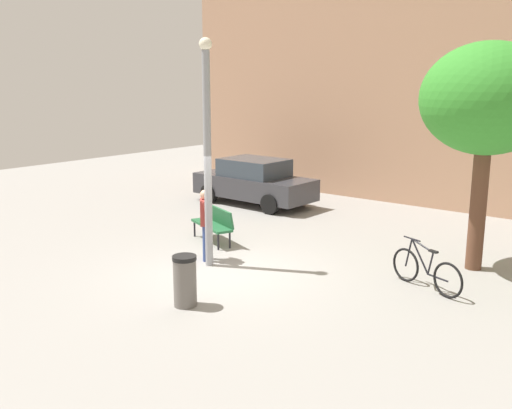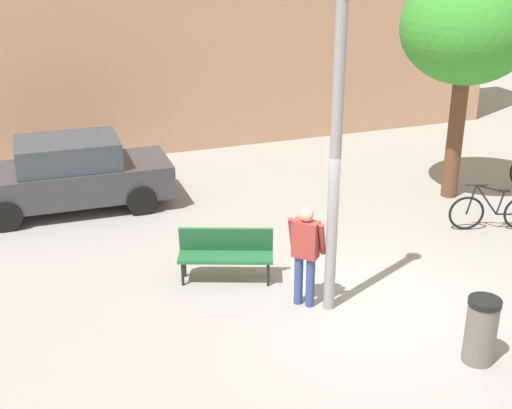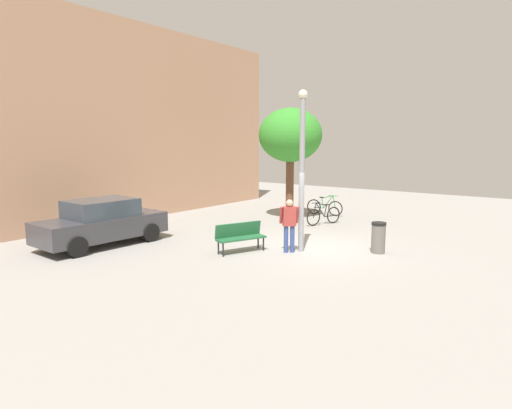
% 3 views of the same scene
% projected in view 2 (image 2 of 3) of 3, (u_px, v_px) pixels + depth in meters
% --- Properties ---
extents(ground_plane, '(36.00, 36.00, 0.00)m').
position_uv_depth(ground_plane, '(364.00, 302.00, 10.86)').
color(ground_plane, gray).
extents(lamppost, '(0.28, 0.28, 5.00)m').
position_uv_depth(lamppost, '(336.00, 144.00, 9.70)').
color(lamppost, gray).
rests_on(lamppost, ground_plane).
extents(person_by_lamppost, '(0.57, 0.59, 1.67)m').
position_uv_depth(person_by_lamppost, '(305.00, 250.00, 10.44)').
color(person_by_lamppost, '#334784').
rests_on(person_by_lamppost, ground_plane).
extents(park_bench, '(1.66, 1.03, 0.92)m').
position_uv_depth(park_bench, '(226.00, 250.00, 11.39)').
color(park_bench, '#236038').
rests_on(park_bench, ground_plane).
extents(plaza_tree, '(2.79, 2.79, 4.92)m').
position_uv_depth(plaza_tree, '(467.00, 29.00, 13.93)').
color(plaza_tree, brown).
rests_on(plaza_tree, ground_plane).
extents(bicycle_black, '(1.71, 0.68, 0.97)m').
position_uv_depth(bicycle_black, '(494.00, 212.00, 13.40)').
color(bicycle_black, black).
rests_on(bicycle_black, ground_plane).
extents(parked_car_charcoal, '(4.26, 1.94, 1.55)m').
position_uv_depth(parked_car_charcoal, '(70.00, 174.00, 14.31)').
color(parked_car_charcoal, '#38383D').
rests_on(parked_car_charcoal, ground_plane).
extents(trash_bin, '(0.45, 0.45, 0.97)m').
position_uv_depth(trash_bin, '(481.00, 330.00, 9.19)').
color(trash_bin, '#66605B').
rests_on(trash_bin, ground_plane).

